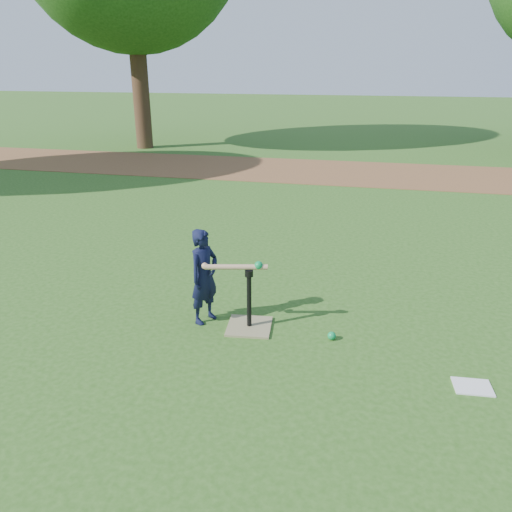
# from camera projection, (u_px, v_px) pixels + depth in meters

# --- Properties ---
(ground) EXTENTS (80.00, 80.00, 0.00)m
(ground) POSITION_uv_depth(u_px,v_px,m) (268.00, 311.00, 5.30)
(ground) COLOR #285116
(ground) RESTS_ON ground
(dirt_strip) EXTENTS (24.00, 3.00, 0.01)m
(dirt_strip) POSITION_uv_depth(u_px,v_px,m) (330.00, 172.00, 12.12)
(dirt_strip) COLOR brown
(dirt_strip) RESTS_ON ground
(child) EXTENTS (0.36, 0.42, 0.97)m
(child) POSITION_uv_depth(u_px,v_px,m) (204.00, 276.00, 4.93)
(child) COLOR black
(child) RESTS_ON ground
(wiffle_ball_ground) EXTENTS (0.08, 0.08, 0.08)m
(wiffle_ball_ground) POSITION_uv_depth(u_px,v_px,m) (332.00, 336.00, 4.73)
(wiffle_ball_ground) COLOR #0C8C45
(wiffle_ball_ground) RESTS_ON ground
(clipboard) EXTENTS (0.32, 0.25, 0.01)m
(clipboard) POSITION_uv_depth(u_px,v_px,m) (473.00, 387.00, 4.04)
(clipboard) COLOR white
(clipboard) RESTS_ON ground
(batting_tee) EXTENTS (0.47, 0.47, 0.61)m
(batting_tee) POSITION_uv_depth(u_px,v_px,m) (249.00, 318.00, 4.93)
(batting_tee) COLOR #8A8057
(batting_tee) RESTS_ON ground
(swing_action) EXTENTS (0.63, 0.18, 0.09)m
(swing_action) POSITION_uv_depth(u_px,v_px,m) (238.00, 267.00, 4.74)
(swing_action) COLOR tan
(swing_action) RESTS_ON ground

